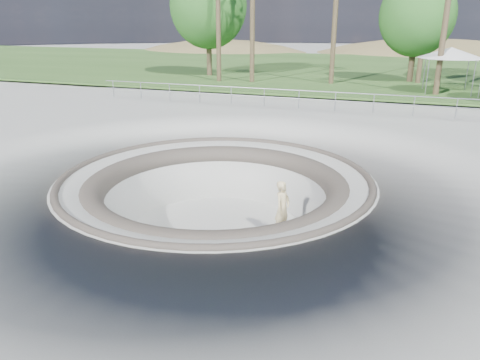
# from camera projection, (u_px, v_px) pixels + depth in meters

# --- Properties ---
(ground) EXTENTS (180.00, 180.00, 0.00)m
(ground) POSITION_uv_depth(u_px,v_px,m) (216.00, 177.00, 15.36)
(ground) COLOR #A6A6A1
(ground) RESTS_ON ground
(skate_bowl) EXTENTS (14.00, 14.00, 4.10)m
(skate_bowl) POSITION_uv_depth(u_px,v_px,m) (217.00, 228.00, 15.97)
(skate_bowl) COLOR #A6A6A1
(skate_bowl) RESTS_ON ground
(grass_strip) EXTENTS (180.00, 36.00, 0.12)m
(grass_strip) POSITION_uv_depth(u_px,v_px,m) (349.00, 69.00, 45.51)
(grass_strip) COLOR #2F5020
(grass_strip) RESTS_ON ground
(distant_hills) EXTENTS (103.20, 45.00, 28.60)m
(distant_hills) POSITION_uv_depth(u_px,v_px,m) (393.00, 105.00, 67.29)
(distant_hills) COLOR brown
(distant_hills) RESTS_ON ground
(safety_railing) EXTENTS (25.00, 0.06, 1.03)m
(safety_railing) POSITION_uv_depth(u_px,v_px,m) (299.00, 99.00, 25.80)
(safety_railing) COLOR #95989D
(safety_railing) RESTS_ON ground
(skateboard) EXTENTS (0.93, 0.34, 0.09)m
(skateboard) POSITION_uv_depth(u_px,v_px,m) (282.00, 234.00, 15.52)
(skateboard) COLOR olive
(skateboard) RESTS_ON ground
(skater) EXTENTS (0.60, 0.76, 1.83)m
(skater) POSITION_uv_depth(u_px,v_px,m) (282.00, 208.00, 15.21)
(skater) COLOR beige
(skater) RESTS_ON skateboard
(canopy_white) EXTENTS (5.69, 5.69, 2.88)m
(canopy_white) POSITION_uv_depth(u_px,v_px,m) (451.00, 53.00, 29.99)
(canopy_white) COLOR #95989D
(canopy_white) RESTS_ON ground
(bushy_tree_left) EXTENTS (6.38, 5.80, 9.20)m
(bushy_tree_left) POSITION_uv_depth(u_px,v_px,m) (208.00, 5.00, 38.08)
(bushy_tree_left) COLOR brown
(bushy_tree_left) RESTS_ON ground
(bushy_tree_mid) EXTENTS (5.49, 4.99, 7.91)m
(bushy_tree_mid) POSITION_uv_depth(u_px,v_px,m) (417.00, 16.00, 34.45)
(bushy_tree_mid) COLOR brown
(bushy_tree_mid) RESTS_ON ground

